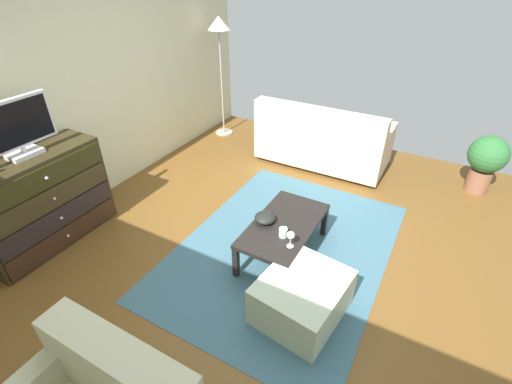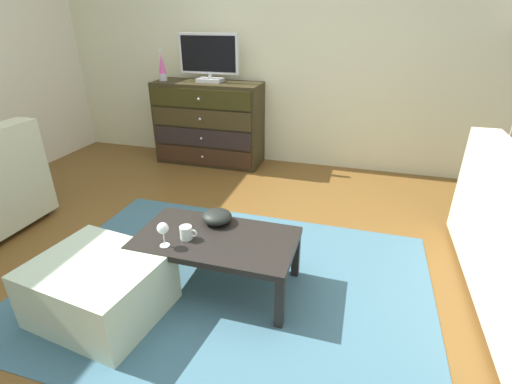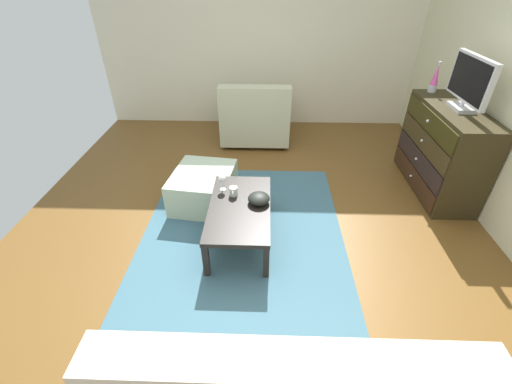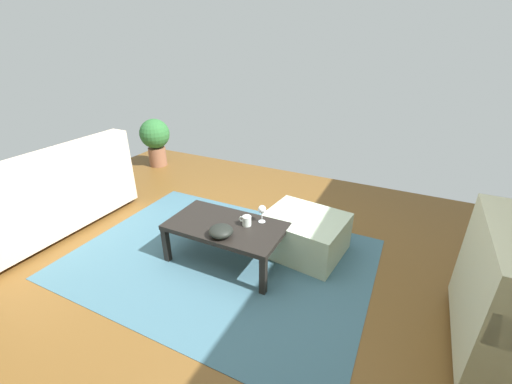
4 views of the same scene
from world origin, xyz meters
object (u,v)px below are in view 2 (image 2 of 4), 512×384
coffee_table (216,243)px  dresser (209,123)px  lava_lamp (162,67)px  mug (186,233)px  tv (209,57)px  ottoman (100,288)px  wine_glass (163,229)px  bowl_decorative (217,217)px

coffee_table → dresser: bearing=113.8°
lava_lamp → mug: lava_lamp is taller
tv → lava_lamp: 0.57m
tv → coffee_table: size_ratio=0.68×
dresser → coffee_table: 2.34m
tv → mug: size_ratio=5.96×
lava_lamp → ottoman: bearing=-70.4°
coffee_table → wine_glass: wine_glass is taller
dresser → coffee_table: dresser is taller
bowl_decorative → ottoman: bowl_decorative is taller
wine_glass → bowl_decorative: 0.41m
bowl_decorative → lava_lamp: bearing=126.1°
wine_glass → mug: size_ratio=1.38×
tv → mug: 2.48m
coffee_table → mug: 0.20m
mug → bowl_decorative: bowl_decorative is taller
ottoman → lava_lamp: bearing=109.6°
coffee_table → ottoman: size_ratio=1.43×
dresser → wine_glass: size_ratio=7.87×
tv → ottoman: bearing=-82.4°
bowl_decorative → ottoman: (-0.51, -0.60, -0.23)m
wine_glass → tv: bearing=105.6°
tv → coffee_table: tv is taller
tv → coffee_table: 2.51m
dresser → wine_glass: 2.41m
ottoman → coffee_table: bearing=37.3°
tv → bowl_decorative: (0.85, -1.99, -0.80)m
mug → lava_lamp: bearing=121.0°
tv → wine_glass: 2.53m
ottoman → wine_glass: bearing=39.7°
coffee_table → mug: size_ratio=8.76×
bowl_decorative → dresser: bearing=114.2°
tv → ottoman: (0.35, -2.59, -1.03)m
dresser → wine_glass: (0.68, -2.31, 0.01)m
lava_lamp → bowl_decorative: (1.40, -1.92, -0.68)m
coffee_table → ottoman: 0.72m
tv → wine_glass: tv is taller
wine_glass → mug: bearing=49.7°
dresser → mug: size_ratio=10.84×
coffee_table → mug: mug is taller
lava_lamp → bowl_decorative: size_ratio=1.67×
coffee_table → ottoman: coffee_table is taller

